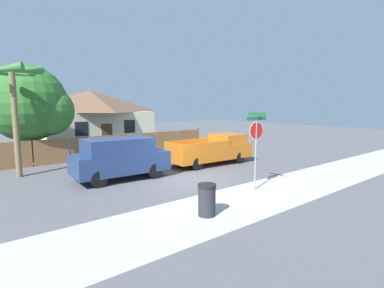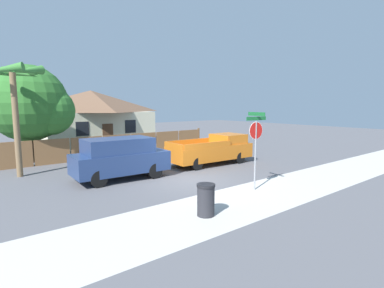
{
  "view_description": "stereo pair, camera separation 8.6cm",
  "coord_description": "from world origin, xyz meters",
  "px_view_note": "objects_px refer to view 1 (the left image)",
  "views": [
    {
      "loc": [
        -8.65,
        -10.74,
        3.55
      ],
      "look_at": [
        0.66,
        0.74,
        1.6
      ],
      "focal_mm": 28.0,
      "sensor_mm": 36.0,
      "label": 1
    },
    {
      "loc": [
        -8.58,
        -10.79,
        3.55
      ],
      "look_at": [
        0.66,
        0.74,
        1.6
      ],
      "focal_mm": 28.0,
      "sensor_mm": 36.0,
      "label": 2
    }
  ],
  "objects_px": {
    "house": "(91,116)",
    "palm_tree": "(12,81)",
    "red_suv": "(120,157)",
    "orange_pickup": "(212,150)",
    "trash_bin": "(207,200)",
    "oak_tree": "(32,105)",
    "stop_sign": "(256,137)"
  },
  "relations": [
    {
      "from": "red_suv",
      "to": "orange_pickup",
      "type": "xyz_separation_m",
      "value": [
        5.98,
        -0.01,
        -0.2
      ]
    },
    {
      "from": "orange_pickup",
      "to": "trash_bin",
      "type": "height_order",
      "value": "orange_pickup"
    },
    {
      "from": "palm_tree",
      "to": "orange_pickup",
      "type": "height_order",
      "value": "palm_tree"
    },
    {
      "from": "oak_tree",
      "to": "palm_tree",
      "type": "height_order",
      "value": "oak_tree"
    },
    {
      "from": "oak_tree",
      "to": "red_suv",
      "type": "height_order",
      "value": "oak_tree"
    },
    {
      "from": "house",
      "to": "palm_tree",
      "type": "bearing_deg",
      "value": -126.31
    },
    {
      "from": "palm_tree",
      "to": "red_suv",
      "type": "xyz_separation_m",
      "value": [
        3.69,
        -3.59,
        -3.62
      ]
    },
    {
      "from": "house",
      "to": "orange_pickup",
      "type": "height_order",
      "value": "house"
    },
    {
      "from": "oak_tree",
      "to": "orange_pickup",
      "type": "distance_m",
      "value": 11.24
    },
    {
      "from": "stop_sign",
      "to": "trash_bin",
      "type": "relative_size",
      "value": 3.12
    },
    {
      "from": "house",
      "to": "red_suv",
      "type": "height_order",
      "value": "house"
    },
    {
      "from": "oak_tree",
      "to": "red_suv",
      "type": "bearing_deg",
      "value": -72.74
    },
    {
      "from": "oak_tree",
      "to": "stop_sign",
      "type": "xyz_separation_m",
      "value": [
        5.8,
        -12.4,
        -1.3
      ]
    },
    {
      "from": "house",
      "to": "stop_sign",
      "type": "distance_m",
      "value": 18.95
    },
    {
      "from": "oak_tree",
      "to": "red_suv",
      "type": "xyz_separation_m",
      "value": [
        2.23,
        -7.19,
        -2.47
      ]
    },
    {
      "from": "house",
      "to": "trash_bin",
      "type": "distance_m",
      "value": 20.33
    },
    {
      "from": "red_suv",
      "to": "stop_sign",
      "type": "height_order",
      "value": "stop_sign"
    },
    {
      "from": "house",
      "to": "stop_sign",
      "type": "bearing_deg",
      "value": -90.57
    },
    {
      "from": "house",
      "to": "palm_tree",
      "type": "distance_m",
      "value": 12.77
    },
    {
      "from": "house",
      "to": "red_suv",
      "type": "xyz_separation_m",
      "value": [
        -3.76,
        -13.72,
        -1.44
      ]
    },
    {
      "from": "house",
      "to": "palm_tree",
      "type": "height_order",
      "value": "palm_tree"
    },
    {
      "from": "oak_tree",
      "to": "house",
      "type": "bearing_deg",
      "value": 47.49
    },
    {
      "from": "stop_sign",
      "to": "trash_bin",
      "type": "distance_m",
      "value": 4.04
    },
    {
      "from": "red_suv",
      "to": "stop_sign",
      "type": "bearing_deg",
      "value": -52.81
    },
    {
      "from": "red_suv",
      "to": "trash_bin",
      "type": "xyz_separation_m",
      "value": [
        0.03,
        -6.16,
        -0.53
      ]
    },
    {
      "from": "oak_tree",
      "to": "palm_tree",
      "type": "bearing_deg",
      "value": -112.03
    },
    {
      "from": "palm_tree",
      "to": "house",
      "type": "bearing_deg",
      "value": 53.69
    },
    {
      "from": "palm_tree",
      "to": "trash_bin",
      "type": "distance_m",
      "value": 11.23
    },
    {
      "from": "oak_tree",
      "to": "stop_sign",
      "type": "distance_m",
      "value": 13.76
    },
    {
      "from": "oak_tree",
      "to": "orange_pickup",
      "type": "bearing_deg",
      "value": -41.22
    },
    {
      "from": "red_suv",
      "to": "oak_tree",
      "type": "bearing_deg",
      "value": 110.08
    },
    {
      "from": "house",
      "to": "oak_tree",
      "type": "relative_size",
      "value": 1.65
    }
  ]
}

